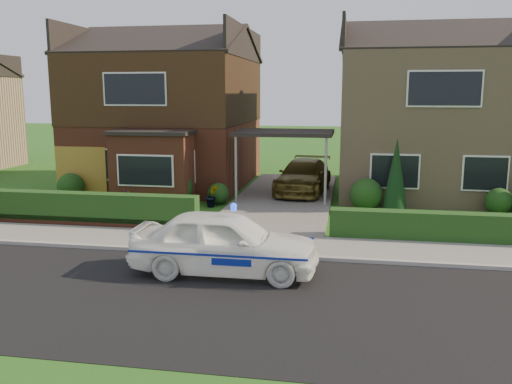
# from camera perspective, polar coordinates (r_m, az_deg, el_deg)

# --- Properties ---
(ground) EXTENTS (120.00, 120.00, 0.00)m
(ground) POSITION_cam_1_polar(r_m,az_deg,el_deg) (11.53, -3.79, -11.30)
(ground) COLOR #245316
(ground) RESTS_ON ground
(road) EXTENTS (60.00, 6.00, 0.02)m
(road) POSITION_cam_1_polar(r_m,az_deg,el_deg) (11.53, -3.79, -11.30)
(road) COLOR black
(road) RESTS_ON ground
(kerb) EXTENTS (60.00, 0.16, 0.12)m
(kerb) POSITION_cam_1_polar(r_m,az_deg,el_deg) (14.33, -0.89, -6.64)
(kerb) COLOR #9E9993
(kerb) RESTS_ON ground
(sidewalk) EXTENTS (60.00, 2.00, 0.10)m
(sidewalk) POSITION_cam_1_polar(r_m,az_deg,el_deg) (15.32, -0.15, -5.54)
(sidewalk) COLOR slate
(sidewalk) RESTS_ON ground
(driveway) EXTENTS (3.80, 12.00, 0.12)m
(driveway) POSITION_cam_1_polar(r_m,az_deg,el_deg) (21.96, 3.00, -0.62)
(driveway) COLOR #666059
(driveway) RESTS_ON ground
(house_left) EXTENTS (7.50, 9.53, 7.25)m
(house_left) POSITION_cam_1_polar(r_m,az_deg,el_deg) (25.71, -9.18, 9.28)
(house_left) COLOR brown
(house_left) RESTS_ON ground
(house_right) EXTENTS (7.50, 8.06, 7.25)m
(house_right) POSITION_cam_1_polar(r_m,az_deg,el_deg) (24.61, 17.65, 8.54)
(house_right) COLOR tan
(house_right) RESTS_ON ground
(carport_link) EXTENTS (3.80, 3.00, 2.77)m
(carport_link) POSITION_cam_1_polar(r_m,az_deg,el_deg) (21.57, 3.05, 6.14)
(carport_link) COLOR black
(carport_link) RESTS_ON ground
(garage_door) EXTENTS (2.20, 0.10, 2.10)m
(garage_door) POSITION_cam_1_polar(r_m,az_deg,el_deg) (23.28, -17.91, 1.98)
(garage_door) COLOR olive
(garage_door) RESTS_ON ground
(dwarf_wall) EXTENTS (7.70, 0.25, 0.36)m
(dwarf_wall) POSITION_cam_1_polar(r_m,az_deg,el_deg) (18.26, -17.71, -3.00)
(dwarf_wall) COLOR brown
(dwarf_wall) RESTS_ON ground
(hedge_left) EXTENTS (7.50, 0.55, 0.90)m
(hedge_left) POSITION_cam_1_polar(r_m,az_deg,el_deg) (18.43, -17.46, -3.44)
(hedge_left) COLOR #103313
(hedge_left) RESTS_ON ground
(hedge_right) EXTENTS (7.50, 0.55, 0.80)m
(hedge_right) POSITION_cam_1_polar(r_m,az_deg,el_deg) (16.63, 20.82, -5.13)
(hedge_right) COLOR #103313
(hedge_right) RESTS_ON ground
(shrub_left_far) EXTENTS (1.08, 1.08, 1.08)m
(shrub_left_far) POSITION_cam_1_polar(r_m,az_deg,el_deg) (23.08, -18.92, 0.57)
(shrub_left_far) COLOR #103313
(shrub_left_far) RESTS_ON ground
(shrub_left_mid) EXTENTS (1.32, 1.32, 1.32)m
(shrub_left_mid) POSITION_cam_1_polar(r_m,az_deg,el_deg) (21.08, -8.41, 0.47)
(shrub_left_mid) COLOR #103313
(shrub_left_mid) RESTS_ON ground
(shrub_left_near) EXTENTS (0.84, 0.84, 0.84)m
(shrub_left_near) POSITION_cam_1_polar(r_m,az_deg,el_deg) (20.97, -3.98, -0.16)
(shrub_left_near) COLOR #103313
(shrub_left_near) RESTS_ON ground
(shrub_right_near) EXTENTS (1.20, 1.20, 1.20)m
(shrub_right_near) POSITION_cam_1_polar(r_m,az_deg,el_deg) (20.15, 11.52, -0.27)
(shrub_right_near) COLOR #103313
(shrub_right_near) RESTS_ON ground
(shrub_right_mid) EXTENTS (0.96, 0.96, 0.96)m
(shrub_right_mid) POSITION_cam_1_polar(r_m,az_deg,el_deg) (20.92, 24.20, -0.92)
(shrub_right_mid) COLOR #103313
(shrub_right_mid) RESTS_ON ground
(conifer_a) EXTENTS (0.90, 0.90, 2.60)m
(conifer_a) POSITION_cam_1_polar(r_m,az_deg,el_deg) (19.89, 14.49, 1.52)
(conifer_a) COLOR black
(conifer_a) RESTS_ON ground
(police_car) EXTENTS (4.10, 4.47, 1.68)m
(police_car) POSITION_cam_1_polar(r_m,az_deg,el_deg) (12.90, -3.31, -5.36)
(police_car) COLOR white
(police_car) RESTS_ON ground
(driveway_car) EXTENTS (2.33, 4.82, 1.35)m
(driveway_car) POSITION_cam_1_polar(r_m,az_deg,el_deg) (22.89, 5.02, 1.67)
(driveway_car) COLOR brown
(driveway_car) RESTS_ON driveway
(potted_plant_a) EXTENTS (0.47, 0.33, 0.85)m
(potted_plant_a) POSITION_cam_1_polar(r_m,az_deg,el_deg) (21.15, -10.97, -0.22)
(potted_plant_a) COLOR gray
(potted_plant_a) RESTS_ON ground
(potted_plant_b) EXTENTS (0.60, 0.56, 0.86)m
(potted_plant_b) POSITION_cam_1_polar(r_m,az_deg,el_deg) (20.42, -4.66, -0.43)
(potted_plant_b) COLOR gray
(potted_plant_b) RESTS_ON ground
(potted_plant_c) EXTENTS (0.44, 0.44, 0.68)m
(potted_plant_c) POSITION_cam_1_polar(r_m,az_deg,el_deg) (20.79, -13.36, -0.74)
(potted_plant_c) COLOR gray
(potted_plant_c) RESTS_ON ground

